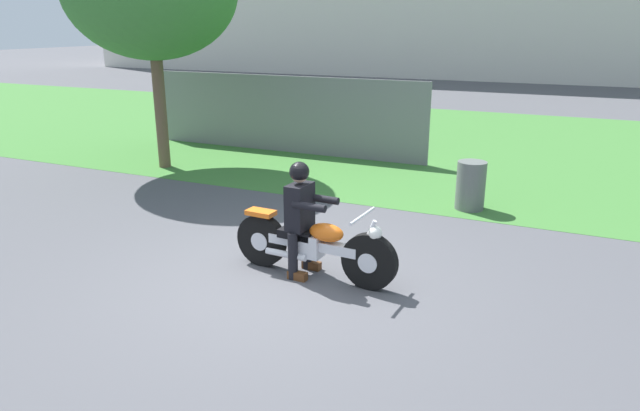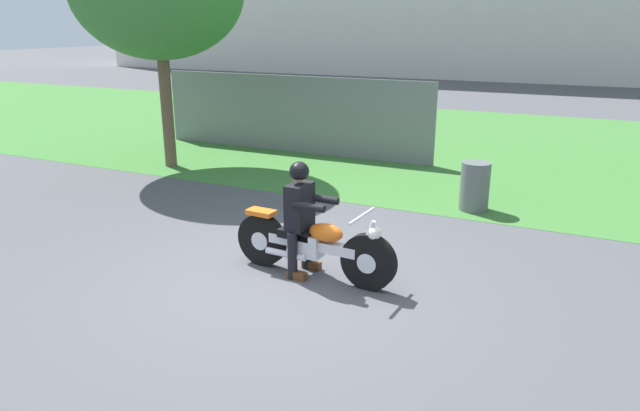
# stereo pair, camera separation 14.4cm
# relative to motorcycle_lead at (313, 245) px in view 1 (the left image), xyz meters

# --- Properties ---
(ground) EXTENTS (120.00, 120.00, 0.00)m
(ground) POSITION_rel_motorcycle_lead_xyz_m (-0.29, -0.35, -0.41)
(ground) COLOR #4C4C51
(grass_verge) EXTENTS (60.00, 12.00, 0.01)m
(grass_verge) POSITION_rel_motorcycle_lead_xyz_m (-0.29, 8.97, -0.40)
(grass_verge) COLOR #3D7533
(grass_verge) RESTS_ON ground
(motorcycle_lead) EXTENTS (2.16, 0.66, 0.90)m
(motorcycle_lead) POSITION_rel_motorcycle_lead_xyz_m (0.00, 0.00, 0.00)
(motorcycle_lead) COLOR black
(motorcycle_lead) RESTS_ON ground
(rider_lead) EXTENTS (0.56, 0.48, 1.42)m
(rider_lead) POSITION_rel_motorcycle_lead_xyz_m (-0.17, 0.01, 0.42)
(rider_lead) COLOR black
(rider_lead) RESTS_ON ground
(trash_can) EXTENTS (0.48, 0.48, 0.81)m
(trash_can) POSITION_rel_motorcycle_lead_xyz_m (1.21, 3.53, -0.00)
(trash_can) COLOR #595E5B
(trash_can) RESTS_ON ground
(fence_segment) EXTENTS (7.00, 0.06, 1.80)m
(fence_segment) POSITION_rel_motorcycle_lead_xyz_m (-3.72, 6.26, 0.49)
(fence_segment) COLOR slate
(fence_segment) RESTS_ON ground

